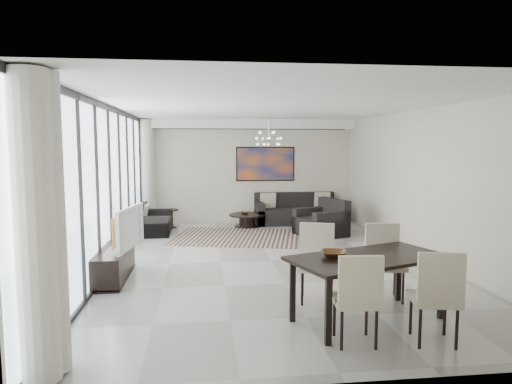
{
  "coord_description": "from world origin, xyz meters",
  "views": [
    {
      "loc": [
        -1.29,
        -8.41,
        2.21
      ],
      "look_at": [
        -0.22,
        0.69,
        1.25
      ],
      "focal_mm": 32.0,
      "sensor_mm": 36.0,
      "label": 1
    }
  ],
  "objects": [
    {
      "name": "dining_chair_sw",
      "position": [
        0.37,
        -3.77,
        0.6
      ],
      "size": [
        0.51,
        0.51,
        1.04
      ],
      "color": "beige",
      "rests_on": "floor"
    },
    {
      "name": "bowl_coffee",
      "position": [
        -0.16,
        3.68,
        0.37
      ],
      "size": [
        0.23,
        0.23,
        0.07
      ],
      "primitive_type": "imported",
      "rotation": [
        0.0,
        0.0,
        0.08
      ],
      "color": "brown",
      "rests_on": "coffee_table"
    },
    {
      "name": "chandelier",
      "position": [
        0.3,
        2.5,
        2.35
      ],
      "size": [
        0.66,
        0.66,
        0.71
      ],
      "color": "silver",
      "rests_on": "room_shell"
    },
    {
      "name": "dining_table",
      "position": [
        0.76,
        -3.04,
        0.73
      ],
      "size": [
        2.18,
        1.59,
        0.82
      ],
      "color": "black",
      "rests_on": "floor"
    },
    {
      "name": "loveseat",
      "position": [
        -2.54,
        3.05,
        0.24
      ],
      "size": [
        0.8,
        1.43,
        0.71
      ],
      "color": "black",
      "rests_on": "floor"
    },
    {
      "name": "dining_chair_ne",
      "position": [
        1.29,
        -2.24,
        0.62
      ],
      "size": [
        0.55,
        0.55,
        1.07
      ],
      "color": "beige",
      "rests_on": "floor"
    },
    {
      "name": "tv_console",
      "position": [
        -2.76,
        -0.84,
        0.25
      ],
      "size": [
        0.45,
        1.59,
        0.5
      ],
      "primitive_type": "cube",
      "color": "black",
      "rests_on": "floor"
    },
    {
      "name": "sofa_main",
      "position": [
        1.33,
        4.07,
        0.28
      ],
      "size": [
        2.31,
        0.94,
        0.84
      ],
      "color": "black",
      "rests_on": "floor"
    },
    {
      "name": "dining_chair_nw",
      "position": [
        0.31,
        -2.19,
        0.62
      ],
      "size": [
        0.6,
        0.6,
        1.08
      ],
      "color": "beige",
      "rests_on": "floor"
    },
    {
      "name": "dining_chair_se",
      "position": [
        1.23,
        -3.85,
        0.62
      ],
      "size": [
        0.58,
        0.58,
        1.07
      ],
      "color": "beige",
      "rests_on": "floor"
    },
    {
      "name": "armchair",
      "position": [
        1.59,
        2.27,
        0.3
      ],
      "size": [
        1.31,
        1.34,
        0.88
      ],
      "color": "black",
      "rests_on": "floor"
    },
    {
      "name": "television",
      "position": [
        -2.6,
        -0.8,
        0.84
      ],
      "size": [
        0.36,
        1.2,
        0.69
      ],
      "primitive_type": "imported",
      "rotation": [
        0.0,
        0.0,
        1.39
      ],
      "color": "gray",
      "rests_on": "tv_console"
    },
    {
      "name": "window_wall",
      "position": [
        -2.86,
        0.0,
        1.47
      ],
      "size": [
        0.37,
        8.95,
        2.9
      ],
      "color": "silver",
      "rests_on": "floor"
    },
    {
      "name": "painting",
      "position": [
        0.5,
        4.47,
        1.65
      ],
      "size": [
        1.68,
        0.04,
        0.98
      ],
      "primitive_type": "cube",
      "color": "#C45A1B",
      "rests_on": "room_shell"
    },
    {
      "name": "bowl_dining",
      "position": [
        0.32,
        -3.03,
        0.86
      ],
      "size": [
        0.39,
        0.39,
        0.08
      ],
      "primitive_type": "imported",
      "rotation": [
        0.0,
        0.0,
        -0.24
      ],
      "color": "brown",
      "rests_on": "dining_table"
    },
    {
      "name": "rug",
      "position": [
        -0.48,
        2.3,
        0.01
      ],
      "size": [
        3.32,
        2.82,
        0.01
      ],
      "primitive_type": "cube",
      "rotation": [
        0.0,
        0.0,
        -0.22
      ],
      "color": "black",
      "rests_on": "floor"
    },
    {
      "name": "side_table",
      "position": [
        -2.11,
        3.74,
        0.33
      ],
      "size": [
        0.36,
        0.36,
        0.49
      ],
      "color": "black",
      "rests_on": "floor"
    },
    {
      "name": "soffit",
      "position": [
        0.0,
        4.3,
        2.77
      ],
      "size": [
        5.98,
        0.4,
        0.26
      ],
      "primitive_type": "cube",
      "color": "white",
      "rests_on": "room_shell"
    },
    {
      "name": "coffee_table",
      "position": [
        -0.11,
        3.65,
        0.19
      ],
      "size": [
        0.97,
        0.97,
        0.34
      ],
      "color": "black",
      "rests_on": "floor"
    },
    {
      "name": "room_shell",
      "position": [
        0.46,
        0.0,
        1.45
      ],
      "size": [
        6.0,
        9.0,
        2.9
      ],
      "color": "#A8A39B",
      "rests_on": "ground"
    }
  ]
}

